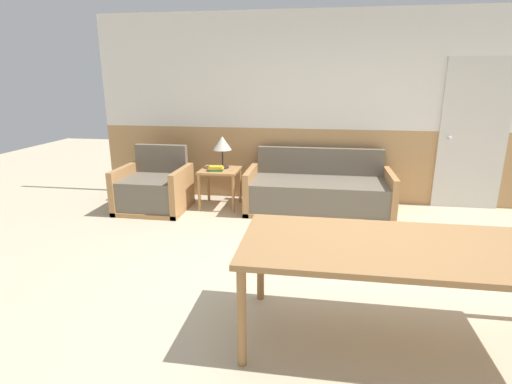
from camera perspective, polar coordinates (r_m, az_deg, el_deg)
ground_plane at (r=3.76m, az=12.61°, el=-12.82°), size 16.00×16.00×0.00m
wall_back at (r=5.95m, az=11.99°, el=11.40°), size 7.20×0.06×2.70m
couch at (r=5.57m, az=8.89°, el=-0.16°), size 1.96×0.90×0.83m
armchair at (r=5.75m, az=-14.38°, el=0.20°), size 0.92×0.82×0.87m
side_table at (r=5.69m, az=-5.17°, el=2.37°), size 0.54×0.54×0.55m
table_lamp at (r=5.69m, az=-4.84°, el=6.82°), size 0.26×0.26×0.46m
book_stack at (r=5.57m, az=-5.73°, el=3.37°), size 0.24×0.18×0.07m
dining_table at (r=2.84m, az=19.95°, el=-8.25°), size 2.11×0.94×0.73m
entry_door at (r=6.27m, az=28.59°, el=7.13°), size 0.89×0.09×2.07m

